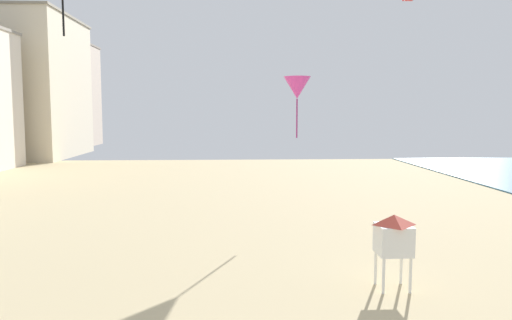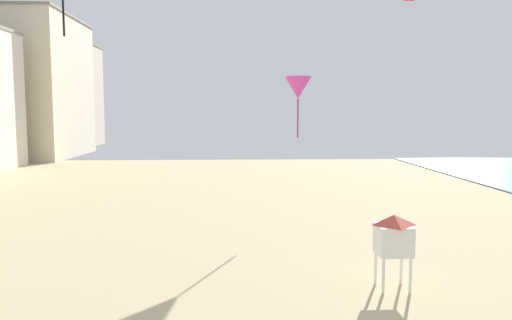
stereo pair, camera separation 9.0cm
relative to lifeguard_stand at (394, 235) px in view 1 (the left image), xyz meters
The scene contains 4 objects.
boardwalk_hotel_far 62.45m from the lifeguard_stand, 124.48° to the left, with size 18.09×17.64×18.38m.
boardwalk_hotel_distant 78.96m from the lifeguard_stand, 116.51° to the left, with size 11.87×13.81×17.50m.
lifeguard_stand is the anchor object (origin of this frame).
kite_magenta_delta 13.89m from the lifeguard_stand, 97.29° to the left, with size 1.56×1.56×3.55m.
Camera 1 is at (0.63, -1.27, 6.00)m, focal length 34.75 mm.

